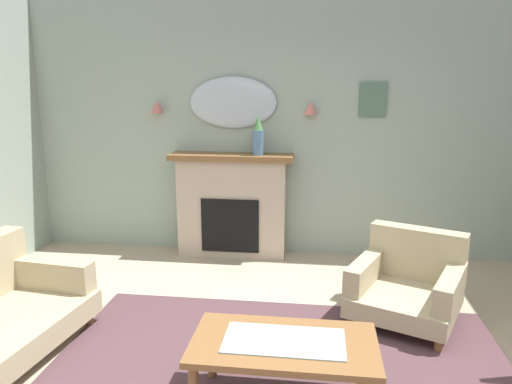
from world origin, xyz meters
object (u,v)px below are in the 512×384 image
(wall_sconce_right, at_px, (311,108))
(armchair_by_coffee_table, at_px, (409,282))
(fireplace, at_px, (232,206))
(mantel_vase_right, at_px, (258,137))
(framed_picture, at_px, (373,99))
(wall_sconce_left, at_px, (157,107))
(coffee_table, at_px, (284,350))
(wall_mirror, at_px, (233,102))

(wall_sconce_right, height_order, armchair_by_coffee_table, wall_sconce_right)
(fireplace, height_order, mantel_vase_right, mantel_vase_right)
(wall_sconce_right, height_order, framed_picture, framed_picture)
(fireplace, xyz_separation_m, wall_sconce_left, (-0.85, 0.09, 1.09))
(fireplace, distance_m, framed_picture, 1.91)
(framed_picture, height_order, armchair_by_coffee_table, framed_picture)
(wall_sconce_right, bearing_deg, mantel_vase_right, -167.69)
(mantel_vase_right, distance_m, armchair_by_coffee_table, 2.17)
(fireplace, distance_m, wall_sconce_left, 1.38)
(coffee_table, distance_m, armchair_by_coffee_table, 1.61)
(coffee_table, bearing_deg, armchair_by_coffee_table, 53.96)
(framed_picture, bearing_deg, wall_sconce_left, -178.54)
(wall_mirror, bearing_deg, framed_picture, 0.38)
(fireplace, height_order, armchair_by_coffee_table, fireplace)
(wall_mirror, height_order, framed_picture, wall_mirror)
(fireplace, bearing_deg, armchair_by_coffee_table, -36.95)
(fireplace, bearing_deg, mantel_vase_right, -5.39)
(fireplace, xyz_separation_m, mantel_vase_right, (0.30, -0.03, 0.78))
(mantel_vase_right, distance_m, wall_mirror, 0.50)
(framed_picture, bearing_deg, wall_mirror, -179.62)
(coffee_table, relative_size, armchair_by_coffee_table, 1.03)
(framed_picture, distance_m, coffee_table, 3.15)
(framed_picture, height_order, coffee_table, framed_picture)
(framed_picture, bearing_deg, fireplace, -174.23)
(fireplace, bearing_deg, wall_mirror, 90.00)
(wall_sconce_right, relative_size, coffee_table, 0.13)
(wall_sconce_left, bearing_deg, coffee_table, -58.84)
(fireplace, height_order, wall_sconce_left, wall_sconce_left)
(mantel_vase_right, xyz_separation_m, wall_mirror, (-0.30, 0.17, 0.36))
(mantel_vase_right, height_order, wall_sconce_left, wall_sconce_left)
(coffee_table, bearing_deg, wall_sconce_left, 121.16)
(wall_mirror, xyz_separation_m, wall_sconce_left, (-0.85, -0.05, -0.05))
(fireplace, height_order, wall_mirror, wall_mirror)
(wall_sconce_left, bearing_deg, armchair_by_coffee_table, -28.33)
(framed_picture, relative_size, coffee_table, 0.33)
(wall_sconce_left, height_order, coffee_table, wall_sconce_left)
(fireplace, distance_m, armchair_by_coffee_table, 2.17)
(wall_mirror, relative_size, framed_picture, 2.67)
(fireplace, distance_m, mantel_vase_right, 0.84)
(framed_picture, distance_m, armchair_by_coffee_table, 2.06)
(wall_sconce_left, distance_m, wall_sconce_right, 1.70)
(fireplace, bearing_deg, wall_sconce_left, 173.84)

